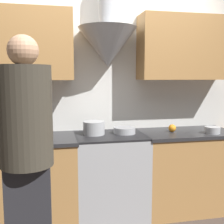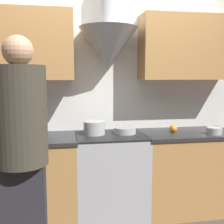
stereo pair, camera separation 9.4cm
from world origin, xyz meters
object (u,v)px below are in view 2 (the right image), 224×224
Objects in this scene: stock_pot at (94,128)px; saucepan at (214,131)px; orange_fruit at (173,129)px; mixing_bowl at (125,130)px; stove_range at (110,175)px; person_foreground_left at (22,161)px.

stock_pot is 1.26m from saucepan.
mixing_bowl is at bearing 177.21° from orange_fruit.
orange_fruit is (0.53, -0.03, 0.01)m from mixing_bowl.
orange_fruit is at bearing -2.41° from stock_pot.
stove_range is 10.75× the size of orange_fruit.
saucepan is at bearing 26.35° from person_foreground_left.
orange_fruit is at bearing -2.79° from mixing_bowl.
saucepan is (1.24, -0.20, -0.03)m from stock_pot.
mixing_bowl is 0.53m from orange_fruit.
stove_range is at bearing -179.72° from orange_fruit.
saucepan is at bearing -9.29° from stock_pot.
mixing_bowl is at bearing 50.50° from person_foreground_left.
stock_pot reaches higher than saucepan.
mixing_bowl is (0.33, -0.01, -0.04)m from stock_pot.
stove_range is 3.83× the size of mixing_bowl.
stock_pot is (-0.16, 0.04, 0.51)m from stove_range.
stove_range is at bearing -13.58° from stock_pot.
saucepan is at bearing -23.54° from orange_fruit.
saucepan is at bearing -8.64° from stove_range.
person_foreground_left is (-0.74, -1.06, 0.52)m from stove_range.
mixing_bowl is (0.16, 0.03, 0.47)m from stove_range.
stove_range is 1.19m from saucepan.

